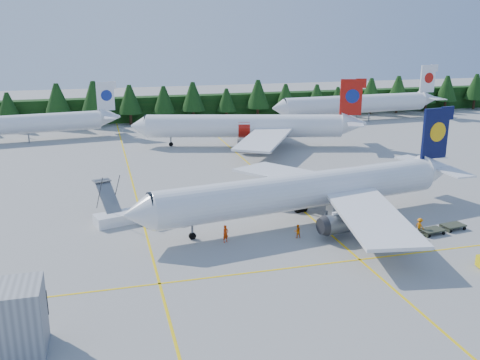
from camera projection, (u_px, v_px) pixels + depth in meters
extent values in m
plane|color=#A0A09B|center=(283.00, 243.00, 57.56)|extent=(320.00, 320.00, 0.00)
cube|color=yellow|center=(137.00, 198.00, 72.62)|extent=(0.25, 120.00, 0.01)
cube|color=yellow|center=(276.00, 187.00, 77.61)|extent=(0.25, 120.00, 0.01)
cube|color=yellow|center=(304.00, 266.00, 51.99)|extent=(80.00, 0.25, 0.01)
cube|color=black|center=(173.00, 108.00, 132.82)|extent=(220.00, 4.00, 6.00)
cube|color=gray|center=(0.00, 322.00, 37.35)|extent=(6.00, 4.00, 5.20)
cylinder|color=white|center=(302.00, 191.00, 62.95)|extent=(36.39, 9.78, 4.26)
cone|color=white|center=(138.00, 214.00, 55.31)|extent=(3.60, 4.66, 4.26)
cube|color=#070D37|center=(435.00, 133.00, 69.15)|extent=(4.05, 0.99, 6.60)
cube|color=white|center=(289.00, 175.00, 72.31)|extent=(12.91, 17.12, 1.21)
cylinder|color=slate|center=(285.00, 193.00, 69.37)|extent=(3.92, 2.77, 2.23)
cube|color=white|center=(372.00, 216.00, 56.42)|extent=(8.83, 16.77, 1.21)
cylinder|color=slate|center=(339.00, 223.00, 58.53)|extent=(3.92, 2.77, 2.23)
cylinder|color=slate|center=(192.00, 231.00, 58.40)|extent=(0.26, 0.26, 1.81)
cylinder|color=white|center=(244.00, 126.00, 103.25)|extent=(37.43, 13.75, 4.42)
cone|color=white|center=(139.00, 126.00, 103.11)|extent=(4.11, 5.05, 4.42)
cube|color=#AD120B|center=(351.00, 97.00, 101.87)|extent=(4.16, 1.43, 6.84)
cube|color=white|center=(259.00, 121.00, 112.47)|extent=(7.58, 16.91, 1.25)
cylinder|color=slate|center=(249.00, 131.00, 110.02)|extent=(4.22, 3.19, 2.32)
cube|color=white|center=(264.00, 139.00, 94.44)|extent=(14.50, 17.51, 1.25)
cylinder|color=slate|center=(251.00, 144.00, 97.72)|extent=(4.22, 3.19, 2.32)
cylinder|color=slate|center=(171.00, 141.00, 103.99)|extent=(0.26, 0.26, 1.88)
cylinder|color=white|center=(17.00, 124.00, 107.62)|extent=(33.04, 7.80, 3.86)
cube|color=white|center=(105.00, 96.00, 112.72)|extent=(3.68, 0.78, 5.98)
cylinder|color=white|center=(355.00, 104.00, 132.12)|extent=(38.11, 6.73, 4.46)
cone|color=white|center=(279.00, 108.00, 125.87)|extent=(3.38, 4.64, 4.46)
cube|color=white|center=(428.00, 79.00, 136.87)|extent=(4.25, 0.64, 6.91)
cylinder|color=slate|center=(302.00, 120.00, 128.59)|extent=(0.27, 0.27, 1.78)
cube|color=white|center=(116.00, 219.00, 63.12)|extent=(5.34, 3.78, 1.26)
cube|color=slate|center=(108.00, 197.00, 64.45)|extent=(3.05, 4.91, 3.40)
cube|color=slate|center=(102.00, 180.00, 65.90)|extent=(2.37, 1.90, 0.14)
cube|color=white|center=(337.00, 212.00, 64.03)|extent=(2.12, 2.12, 2.21)
cube|color=black|center=(338.00, 208.00, 63.88)|extent=(1.80, 2.01, 0.95)
cube|color=white|center=(362.00, 206.00, 64.70)|extent=(3.80, 2.34, 2.74)
cube|color=#373B2B|center=(410.00, 235.00, 58.58)|extent=(2.83, 1.98, 0.15)
cube|color=#373B2B|center=(432.00, 230.00, 60.00)|extent=(2.83, 1.98, 0.15)
cube|color=#373B2B|center=(453.00, 225.00, 61.41)|extent=(2.83, 1.98, 0.15)
cube|color=#373B2B|center=(150.00, 222.00, 62.79)|extent=(2.44, 2.21, 0.13)
cube|color=#B5B8BA|center=(150.00, 216.00, 62.58)|extent=(1.83, 1.81, 1.40)
cube|color=#373B2B|center=(171.00, 218.00, 63.98)|extent=(2.44, 2.21, 0.13)
cube|color=#B5B8BA|center=(171.00, 212.00, 63.76)|extent=(1.83, 1.81, 1.40)
imported|color=red|center=(226.00, 234.00, 57.56)|extent=(0.84, 0.72, 1.94)
imported|color=#E96104|center=(297.00, 231.00, 58.84)|extent=(0.79, 0.63, 1.55)
imported|color=orange|center=(420.00, 226.00, 60.17)|extent=(0.64, 0.82, 1.76)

